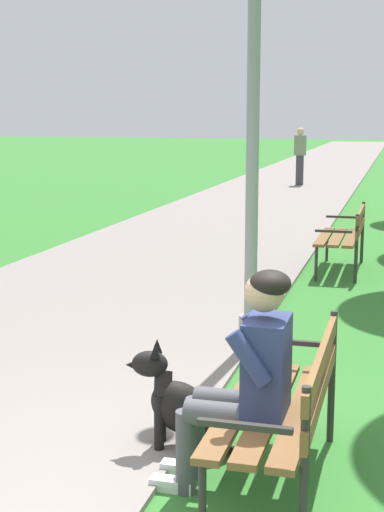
% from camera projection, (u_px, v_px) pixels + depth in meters
% --- Properties ---
extents(paved_path, '(3.87, 60.00, 0.04)m').
position_uv_depth(paved_path, '(311.00, 172.00, 27.16)').
color(paved_path, gray).
rests_on(paved_path, ground).
extents(park_bench_near, '(0.55, 1.50, 0.85)m').
position_uv_depth(park_bench_near, '(287.00, 400.00, 4.21)').
color(park_bench_near, brown).
rests_on(park_bench_near, ground).
extents(park_bench_mid, '(0.55, 1.50, 0.85)m').
position_uv_depth(park_bench_mid, '(346.00, 233.00, 10.08)').
color(park_bench_mid, brown).
rests_on(park_bench_mid, ground).
extents(person_seated_on_near_bench, '(0.74, 0.49, 1.25)m').
position_uv_depth(person_seated_on_near_bench, '(246.00, 373.00, 4.13)').
color(person_seated_on_near_bench, '#4C4C51').
rests_on(person_seated_on_near_bench, ground).
extents(dog_black, '(0.83, 0.35, 0.71)m').
position_uv_depth(dog_black, '(189.00, 412.00, 4.70)').
color(dog_black, black).
rests_on(dog_black, ground).
extents(lamp_post_near, '(0.24, 0.24, 4.56)m').
position_uv_depth(lamp_post_near, '(254.00, 76.00, 6.42)').
color(lamp_post_near, gray).
rests_on(lamp_post_near, ground).
extents(pedestrian_distant, '(0.32, 0.22, 1.65)m').
position_uv_depth(pedestrian_distant, '(300.00, 157.00, 21.83)').
color(pedestrian_distant, '#383842').
rests_on(pedestrian_distant, ground).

